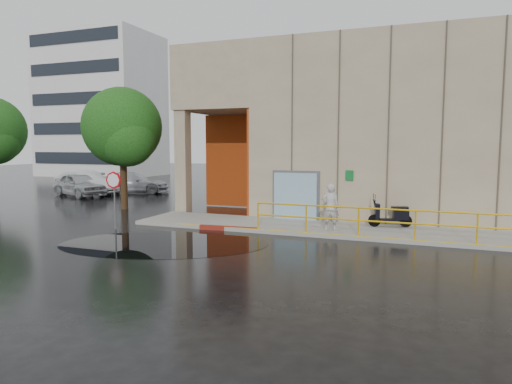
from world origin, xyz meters
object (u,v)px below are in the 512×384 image
(person, at_px, (330,207))
(scooter, at_px, (391,208))
(red_curb, at_px, (228,228))
(stop_sign, at_px, (114,187))
(car_a, at_px, (80,185))
(car_b, at_px, (86,183))
(tree_near, at_px, (123,130))
(car_c, at_px, (132,183))

(person, bearing_deg, scooter, -155.76)
(red_curb, bearing_deg, stop_sign, -163.53)
(car_a, bearing_deg, stop_sign, -110.94)
(stop_sign, height_order, car_b, stop_sign)
(scooter, bearing_deg, red_curb, -174.67)
(scooter, bearing_deg, tree_near, 159.20)
(stop_sign, height_order, red_curb, stop_sign)
(person, height_order, car_c, person)
(car_a, relative_size, car_b, 0.94)
(stop_sign, bearing_deg, red_curb, 36.12)
(red_curb, height_order, car_c, car_c)
(person, relative_size, scooter, 1.03)
(scooter, bearing_deg, car_b, 147.42)
(scooter, xyz_separation_m, car_c, (-17.93, 8.10, -0.17))
(person, bearing_deg, car_b, -35.59)
(stop_sign, height_order, tree_near, tree_near)
(car_a, distance_m, car_b, 1.03)
(car_a, xyz_separation_m, car_c, (2.05, 2.86, -0.04))
(car_b, bearing_deg, stop_sign, -123.30)
(car_a, distance_m, tree_near, 8.41)
(person, distance_m, tree_near, 12.05)
(stop_sign, distance_m, car_a, 13.10)
(red_curb, bearing_deg, car_b, 149.41)
(scooter, xyz_separation_m, tree_near, (-13.39, 1.23, 3.22))
(car_c, bearing_deg, tree_near, -167.77)
(car_b, xyz_separation_m, car_c, (2.38, 1.88, -0.07))
(person, relative_size, car_a, 0.39)
(red_curb, distance_m, car_b, 16.70)
(scooter, distance_m, stop_sign, 10.96)
(stop_sign, height_order, car_a, stop_sign)
(car_b, bearing_deg, car_c, -40.53)
(person, xyz_separation_m, red_curb, (-3.87, -0.72, -0.94))
(tree_near, bearing_deg, red_curb, -25.19)
(person, relative_size, red_curb, 0.74)
(tree_near, bearing_deg, car_a, 148.65)
(person, distance_m, car_c, 18.56)
(car_b, relative_size, tree_near, 0.76)
(scooter, distance_m, tree_near, 13.83)
(red_curb, relative_size, car_a, 0.53)
(car_c, bearing_deg, car_b, 107.12)
(car_a, bearing_deg, car_b, 40.16)
(car_c, distance_m, tree_near, 8.90)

